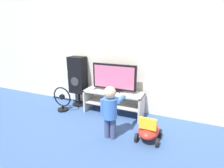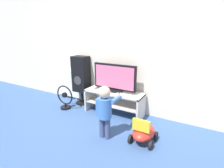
% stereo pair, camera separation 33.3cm
% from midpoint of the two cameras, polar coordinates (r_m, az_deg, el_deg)
% --- Properties ---
extents(ground_plane, '(16.00, 16.00, 0.00)m').
position_cam_midpoint_polar(ground_plane, '(3.47, -3.63, -10.90)').
color(ground_plane, '#38568C').
extents(wall_back, '(10.00, 0.06, 2.60)m').
position_cam_midpoint_polar(wall_back, '(3.54, -0.32, 11.76)').
color(wall_back, silver).
rests_on(wall_back, ground_plane).
extents(tv_stand, '(1.19, 0.42, 0.47)m').
position_cam_midpoint_polar(tv_stand, '(3.51, -2.18, -4.90)').
color(tv_stand, beige).
rests_on(tv_stand, ground_plane).
extents(television, '(0.90, 0.20, 0.54)m').
position_cam_midpoint_polar(television, '(3.39, -2.13, 1.88)').
color(television, black).
rests_on(television, tv_stand).
extents(game_console, '(0.05, 0.19, 0.04)m').
position_cam_midpoint_polar(game_console, '(3.63, -8.45, -1.33)').
color(game_console, white).
rests_on(game_console, tv_stand).
extents(remote_primary, '(0.08, 0.13, 0.03)m').
position_cam_midpoint_polar(remote_primary, '(3.23, 2.77, -3.69)').
color(remote_primary, white).
rests_on(remote_primary, tv_stand).
extents(remote_secondary, '(0.08, 0.13, 0.03)m').
position_cam_midpoint_polar(remote_secondary, '(3.32, -0.86, -3.07)').
color(remote_secondary, white).
rests_on(remote_secondary, tv_stand).
extents(child, '(0.32, 0.48, 0.85)m').
position_cam_midpoint_polar(child, '(2.65, -4.14, -7.98)').
color(child, '#3F4C72').
rests_on(child, ground_plane).
extents(speaker_tower, '(0.35, 0.31, 1.09)m').
position_cam_midpoint_polar(speaker_tower, '(3.94, -13.49, 2.55)').
color(speaker_tower, black).
rests_on(speaker_tower, ground_plane).
extents(floor_fan, '(0.42, 0.22, 0.52)m').
position_cam_midpoint_polar(floor_fan, '(3.85, -18.34, -5.07)').
color(floor_fan, black).
rests_on(floor_fan, ground_plane).
extents(ride_on_toy, '(0.35, 0.48, 0.42)m').
position_cam_midpoint_polar(ride_on_toy, '(2.78, 8.49, -14.73)').
color(ride_on_toy, red).
rests_on(ride_on_toy, ground_plane).
extents(radiator, '(0.74, 0.08, 0.71)m').
position_cam_midpoint_polar(radiator, '(4.42, -17.90, -0.17)').
color(radiator, white).
rests_on(radiator, ground_plane).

